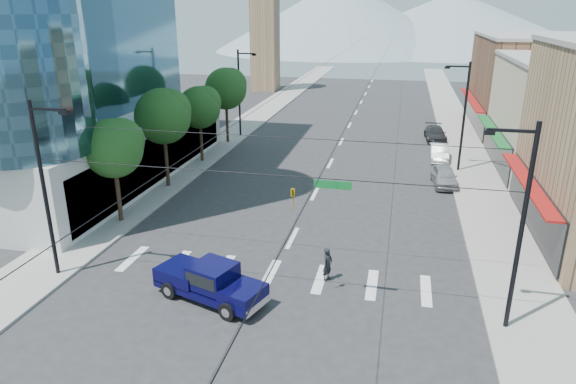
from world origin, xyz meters
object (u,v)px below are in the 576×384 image
Objects in this scene: pedestrian at (328,264)px; parked_car_far at (435,133)px; pickup_truck at (210,281)px; parked_car_near at (444,176)px; parked_car_mid at (439,153)px.

parked_car_far is (6.65, 31.27, -0.17)m from pedestrian.
pedestrian is at bearing 49.30° from pickup_truck.
parked_car_near is 1.00× the size of parked_car_mid.
parked_car_near is 7.12m from parked_car_mid.
pedestrian is at bearing -105.36° from parked_car_mid.
pickup_truck is 36.21m from parked_car_far.
pedestrian is 31.97m from parked_car_far.
parked_car_mid is at bearing 8.92° from pedestrian.
pickup_truck is 1.20× the size of parked_car_far.
pickup_truck reaches higher than pedestrian.
pedestrian is 0.41× the size of parked_car_mid.
pickup_truck is 5.91m from pedestrian.
parked_car_near is at bearing 77.94° from pickup_truck.
parked_car_near reaches higher than parked_car_far.
parked_car_far is (0.00, 7.63, -0.00)m from parked_car_mid.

